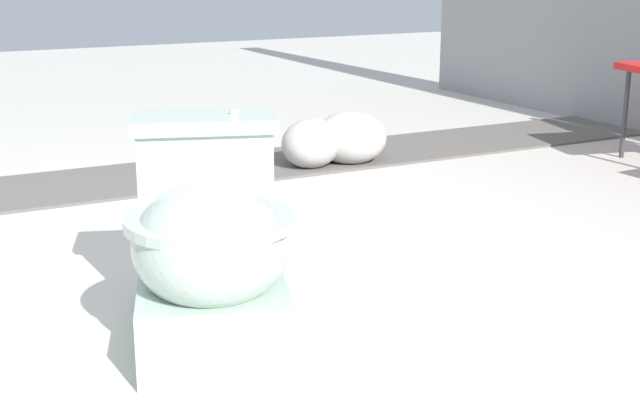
# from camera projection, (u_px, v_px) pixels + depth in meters

# --- Properties ---
(ground_plane) EXTENTS (14.00, 14.00, 0.00)m
(ground_plane) POSITION_uv_depth(u_px,v_px,m) (172.00, 307.00, 2.35)
(ground_plane) COLOR beige
(gravel_strip) EXTENTS (0.56, 8.00, 0.01)m
(gravel_strip) POSITION_uv_depth(u_px,v_px,m) (180.00, 174.00, 3.77)
(gravel_strip) COLOR #605B56
(gravel_strip) RESTS_ON ground
(toilet) EXTENTS (0.71, 0.55, 0.52)m
(toilet) POSITION_uv_depth(u_px,v_px,m) (210.00, 248.00, 2.14)
(toilet) COLOR #B2C6B7
(toilet) RESTS_ON ground
(boulder_near) EXTENTS (0.40, 0.40, 0.22)m
(boulder_near) POSITION_uv_depth(u_px,v_px,m) (311.00, 143.00, 3.88)
(boulder_near) COLOR #B7B2AD
(boulder_near) RESTS_ON ground
(boulder_far) EXTENTS (0.40, 0.41, 0.24)m
(boulder_far) POSITION_uv_depth(u_px,v_px,m) (350.00, 138.00, 3.95)
(boulder_far) COLOR #B7B2AD
(boulder_far) RESTS_ON ground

